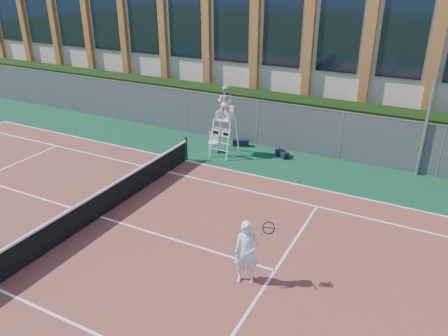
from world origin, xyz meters
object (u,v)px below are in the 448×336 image
at_px(steel_pole, 425,129).
at_px(plastic_chair, 213,140).
at_px(tennis_player, 247,253).
at_px(umpire_chair, 225,104).

relative_size(steel_pole, plastic_chair, 4.30).
relative_size(plastic_chair, tennis_player, 0.50).
height_order(steel_pole, plastic_chair, steel_pole).
xyz_separation_m(umpire_chair, plastic_chair, (-0.64, 0.06, -1.81)).
bearing_deg(umpire_chair, tennis_player, -59.11).
xyz_separation_m(plastic_chair, tennis_player, (5.31, -7.87, 0.40)).
height_order(umpire_chair, plastic_chair, umpire_chair).
xyz_separation_m(steel_pole, plastic_chair, (-8.71, -1.60, -1.43)).
bearing_deg(steel_pole, tennis_player, -109.79).
height_order(plastic_chair, tennis_player, tennis_player).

